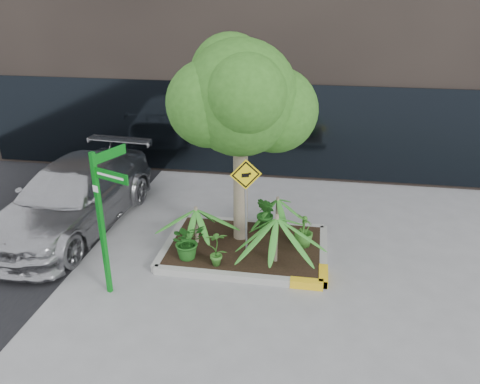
% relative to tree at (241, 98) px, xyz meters
% --- Properties ---
extents(ground, '(80.00, 80.00, 0.00)m').
position_rel_tree_xyz_m(ground, '(-0.04, -0.63, -3.13)').
color(ground, gray).
rests_on(ground, ground).
extents(planter, '(3.35, 2.36, 0.15)m').
position_rel_tree_xyz_m(planter, '(0.19, -0.36, -3.03)').
color(planter, '#9E9E99').
rests_on(planter, ground).
extents(tree, '(2.86, 2.53, 4.28)m').
position_rel_tree_xyz_m(tree, '(0.00, 0.00, 0.00)').
color(tree, gray).
rests_on(tree, ground).
extents(palm_front, '(1.12, 1.12, 1.24)m').
position_rel_tree_xyz_m(palm_front, '(0.83, -0.85, -2.05)').
color(palm_front, gray).
rests_on(palm_front, ground).
extents(palm_left, '(0.91, 0.91, 1.01)m').
position_rel_tree_xyz_m(palm_left, '(-0.86, -0.38, -2.22)').
color(palm_left, gray).
rests_on(palm_left, ground).
extents(palm_back, '(0.85, 0.85, 0.95)m').
position_rel_tree_xyz_m(palm_back, '(0.73, 0.49, -2.27)').
color(palm_back, gray).
rests_on(palm_back, ground).
extents(parked_car, '(2.44, 5.18, 1.46)m').
position_rel_tree_xyz_m(parked_car, '(-3.84, 0.16, -2.40)').
color(parked_car, '#A4A4A9').
rests_on(parked_car, ground).
extents(shrub_a, '(0.93, 0.93, 0.73)m').
position_rel_tree_xyz_m(shrub_a, '(-0.88, -1.00, -2.61)').
color(shrub_a, '#1C5518').
rests_on(shrub_a, planter).
extents(shrub_b, '(0.53, 0.53, 0.70)m').
position_rel_tree_xyz_m(shrub_b, '(1.34, -0.16, -2.63)').
color(shrub_b, '#316E21').
rests_on(shrub_b, planter).
extents(shrub_c, '(0.48, 0.48, 0.76)m').
position_rel_tree_xyz_m(shrub_c, '(-0.26, -1.18, -2.60)').
color(shrub_c, '#337123').
rests_on(shrub_c, planter).
extents(shrub_d, '(0.63, 0.63, 0.83)m').
position_rel_tree_xyz_m(shrub_d, '(0.50, 0.33, -2.56)').
color(shrub_d, '#1D5719').
rests_on(shrub_d, planter).
extents(street_sign_post, '(0.73, 0.96, 2.65)m').
position_rel_tree_xyz_m(street_sign_post, '(-1.97, -2.10, -1.49)').
color(street_sign_post, '#0B7A18').
rests_on(street_sign_post, ground).
extents(cattle_sign, '(0.58, 0.28, 1.97)m').
position_rel_tree_xyz_m(cattle_sign, '(0.20, -0.60, -1.64)').
color(cattle_sign, slate).
rests_on(cattle_sign, ground).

